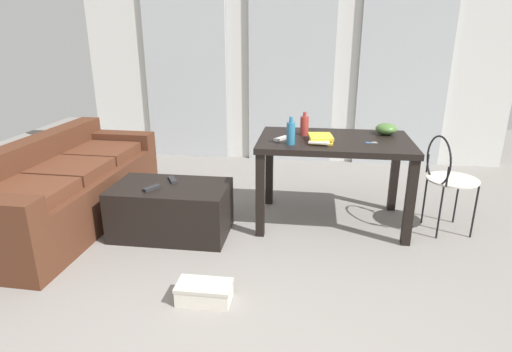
{
  "coord_description": "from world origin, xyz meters",
  "views": [
    {
      "loc": [
        0.3,
        -1.8,
        1.65
      ],
      "look_at": [
        -0.18,
        1.72,
        0.42
      ],
      "focal_mm": 29.9,
      "sensor_mm": 36.0,
      "label": 1
    }
  ],
  "objects_px": {
    "couch": "(64,189)",
    "tv_remote_on_table": "(281,138)",
    "tv_remote_primary": "(152,188)",
    "book_stack": "(321,138)",
    "coffee_table": "(172,210)",
    "bowl": "(386,129)",
    "scissors": "(370,143)",
    "shoebox": "(204,292)",
    "bottle_far": "(304,125)",
    "craft_table": "(334,151)",
    "tv_remote_secondary": "(172,180)",
    "bottle_near": "(291,133)",
    "wire_chair": "(446,173)"
  },
  "relations": [
    {
      "from": "book_stack",
      "to": "scissors",
      "type": "relative_size",
      "value": 3.25
    },
    {
      "from": "craft_table",
      "to": "couch",
      "type": "bearing_deg",
      "value": -172.48
    },
    {
      "from": "bottle_near",
      "to": "bottle_far",
      "type": "bearing_deg",
      "value": 73.74
    },
    {
      "from": "couch",
      "to": "tv_remote_primary",
      "type": "relative_size",
      "value": 13.93
    },
    {
      "from": "bottle_near",
      "to": "shoebox",
      "type": "height_order",
      "value": "bottle_near"
    },
    {
      "from": "couch",
      "to": "tv_remote_on_table",
      "type": "xyz_separation_m",
      "value": [
        1.9,
        0.22,
        0.47
      ]
    },
    {
      "from": "craft_table",
      "to": "tv_remote_on_table",
      "type": "bearing_deg",
      "value": -168.52
    },
    {
      "from": "bowl",
      "to": "craft_table",
      "type": "bearing_deg",
      "value": -153.51
    },
    {
      "from": "couch",
      "to": "bowl",
      "type": "xyz_separation_m",
      "value": [
        2.81,
        0.54,
        0.51
      ]
    },
    {
      "from": "craft_table",
      "to": "bowl",
      "type": "relative_size",
      "value": 6.93
    },
    {
      "from": "couch",
      "to": "book_stack",
      "type": "distance_m",
      "value": 2.3
    },
    {
      "from": "craft_table",
      "to": "coffee_table",
      "type": "bearing_deg",
      "value": -162.73
    },
    {
      "from": "scissors",
      "to": "shoebox",
      "type": "xyz_separation_m",
      "value": [
        -1.11,
        -1.22,
        -0.71
      ]
    },
    {
      "from": "bottle_far",
      "to": "bowl",
      "type": "distance_m",
      "value": 0.73
    },
    {
      "from": "book_stack",
      "to": "scissors",
      "type": "xyz_separation_m",
      "value": [
        0.4,
        0.01,
        -0.02
      ]
    },
    {
      "from": "tv_remote_secondary",
      "to": "coffee_table",
      "type": "bearing_deg",
      "value": -111.55
    },
    {
      "from": "coffee_table",
      "to": "bowl",
      "type": "bearing_deg",
      "value": 19.71
    },
    {
      "from": "coffee_table",
      "to": "tv_remote_primary",
      "type": "relative_size",
      "value": 6.28
    },
    {
      "from": "bottle_near",
      "to": "scissors",
      "type": "height_order",
      "value": "bottle_near"
    },
    {
      "from": "couch",
      "to": "scissors",
      "type": "height_order",
      "value": "scissors"
    },
    {
      "from": "bottle_near",
      "to": "bottle_far",
      "type": "height_order",
      "value": "bottle_near"
    },
    {
      "from": "tv_remote_on_table",
      "to": "shoebox",
      "type": "xyz_separation_m",
      "value": [
        -0.38,
        -1.23,
        -0.72
      ]
    },
    {
      "from": "bowl",
      "to": "book_stack",
      "type": "relative_size",
      "value": 0.59
    },
    {
      "from": "shoebox",
      "to": "tv_remote_primary",
      "type": "bearing_deg",
      "value": 127.81
    },
    {
      "from": "bottle_near",
      "to": "craft_table",
      "type": "bearing_deg",
      "value": 32.6
    },
    {
      "from": "wire_chair",
      "to": "book_stack",
      "type": "relative_size",
      "value": 2.67
    },
    {
      "from": "book_stack",
      "to": "scissors",
      "type": "bearing_deg",
      "value": 1.51
    },
    {
      "from": "bottle_near",
      "to": "book_stack",
      "type": "height_order",
      "value": "bottle_near"
    },
    {
      "from": "wire_chair",
      "to": "shoebox",
      "type": "xyz_separation_m",
      "value": [
        -1.75,
        -1.27,
        -0.46
      ]
    },
    {
      "from": "bottle_far",
      "to": "tv_remote_primary",
      "type": "height_order",
      "value": "bottle_far"
    },
    {
      "from": "tv_remote_secondary",
      "to": "scissors",
      "type": "bearing_deg",
      "value": -21.91
    },
    {
      "from": "couch",
      "to": "tv_remote_on_table",
      "type": "relative_size",
      "value": 13.68
    },
    {
      "from": "scissors",
      "to": "tv_remote_secondary",
      "type": "bearing_deg",
      "value": -172.9
    },
    {
      "from": "shoebox",
      "to": "tv_remote_secondary",
      "type": "bearing_deg",
      "value": 117.13
    },
    {
      "from": "tv_remote_primary",
      "to": "bottle_near",
      "type": "bearing_deg",
      "value": 45.95
    },
    {
      "from": "tv_remote_primary",
      "to": "tv_remote_secondary",
      "type": "bearing_deg",
      "value": 96.71
    },
    {
      "from": "bottle_near",
      "to": "coffee_table",
      "type": "bearing_deg",
      "value": -169.33
    },
    {
      "from": "tv_remote_on_table",
      "to": "scissors",
      "type": "bearing_deg",
      "value": 32.36
    },
    {
      "from": "coffee_table",
      "to": "tv_remote_secondary",
      "type": "relative_size",
      "value": 5.93
    },
    {
      "from": "tv_remote_on_table",
      "to": "shoebox",
      "type": "bearing_deg",
      "value": -74.33
    },
    {
      "from": "couch",
      "to": "book_stack",
      "type": "bearing_deg",
      "value": 5.19
    },
    {
      "from": "book_stack",
      "to": "tv_remote_primary",
      "type": "relative_size",
      "value": 2.08
    },
    {
      "from": "coffee_table",
      "to": "bottle_near",
      "type": "distance_m",
      "value": 1.18
    },
    {
      "from": "tv_remote_primary",
      "to": "tv_remote_secondary",
      "type": "relative_size",
      "value": 0.94
    },
    {
      "from": "coffee_table",
      "to": "tv_remote_on_table",
      "type": "height_order",
      "value": "tv_remote_on_table"
    },
    {
      "from": "book_stack",
      "to": "tv_remote_secondary",
      "type": "bearing_deg",
      "value": -171.11
    },
    {
      "from": "craft_table",
      "to": "tv_remote_primary",
      "type": "xyz_separation_m",
      "value": [
        -1.45,
        -0.52,
        -0.22
      ]
    },
    {
      "from": "bottle_far",
      "to": "scissors",
      "type": "relative_size",
      "value": 2.09
    },
    {
      "from": "wire_chair",
      "to": "book_stack",
      "type": "distance_m",
      "value": 1.07
    },
    {
      "from": "wire_chair",
      "to": "tv_remote_secondary",
      "type": "xyz_separation_m",
      "value": [
        -2.27,
        -0.24,
        -0.08
      ]
    }
  ]
}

